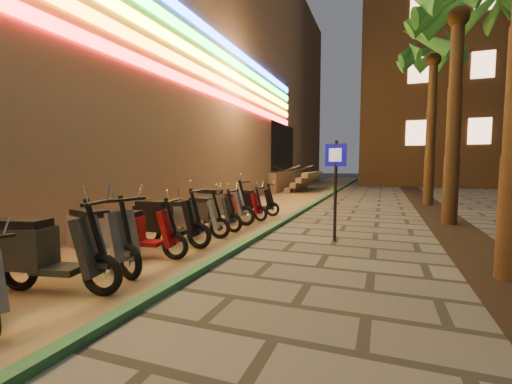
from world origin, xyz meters
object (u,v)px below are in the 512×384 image
at_px(scooter_7, 188,218).
at_px(scooter_3, 42,251).
at_px(scooter_6, 164,221).
at_px(scooter_8, 209,212).
at_px(pedestrian_sign, 335,177).
at_px(scooter_4, 99,237).
at_px(scooter_9, 218,205).
at_px(scooter_5, 136,232).
at_px(scooter_11, 251,201).
at_px(scooter_10, 240,205).

bearing_deg(scooter_7, scooter_3, -105.97).
relative_size(scooter_6, scooter_8, 1.12).
xyz_separation_m(pedestrian_sign, scooter_3, (-3.26, -4.47, -0.89)).
distance_m(scooter_6, scooter_8, 1.85).
xyz_separation_m(scooter_4, scooter_9, (-0.12, 4.54, 0.01)).
bearing_deg(scooter_4, scooter_5, 99.25).
distance_m(scooter_7, scooter_11, 3.82).
distance_m(scooter_4, scooter_10, 5.44).
bearing_deg(scooter_5, scooter_8, 80.54).
bearing_deg(scooter_11, scooter_7, -94.16).
bearing_deg(scooter_5, scooter_11, 79.30).
relative_size(scooter_5, scooter_9, 0.88).
xyz_separation_m(scooter_5, scooter_10, (0.09, 4.65, -0.03)).
distance_m(scooter_4, scooter_7, 2.57).
distance_m(scooter_8, scooter_9, 0.97).
height_order(scooter_3, scooter_6, scooter_3).
height_order(scooter_7, scooter_8, scooter_7).
distance_m(scooter_5, scooter_9, 3.76).
xyz_separation_m(scooter_5, scooter_8, (-0.02, 2.81, -0.01)).
height_order(scooter_5, scooter_9, scooter_9).
distance_m(pedestrian_sign, scooter_5, 4.28).
distance_m(scooter_6, scooter_9, 2.79).
xyz_separation_m(scooter_3, scooter_11, (0.12, 7.41, -0.08)).
xyz_separation_m(scooter_4, scooter_6, (0.01, 1.75, -0.01)).
height_order(scooter_6, scooter_10, scooter_6).
distance_m(pedestrian_sign, scooter_11, 4.41).
bearing_deg(pedestrian_sign, scooter_3, -107.77).
relative_size(pedestrian_sign, scooter_3, 1.22).
bearing_deg(scooter_7, scooter_10, 72.35).
xyz_separation_m(scooter_6, scooter_11, (0.17, 4.63, -0.06)).
relative_size(scooter_4, scooter_9, 0.98).
xyz_separation_m(scooter_5, scooter_7, (-0.01, 1.78, -0.00)).
height_order(scooter_5, scooter_8, scooter_5).
xyz_separation_m(pedestrian_sign, scooter_11, (-3.13, 2.94, -0.97)).
xyz_separation_m(scooter_3, scooter_7, (0.02, 3.60, -0.07)).
xyz_separation_m(scooter_5, scooter_9, (-0.21, 3.75, 0.07)).
distance_m(scooter_4, scooter_6, 1.75).
xyz_separation_m(scooter_3, scooter_10, (0.12, 6.47, -0.11)).
distance_m(scooter_4, scooter_9, 4.54).
bearing_deg(scooter_9, scooter_10, 74.14).
distance_m(scooter_5, scooter_6, 0.97).
bearing_deg(scooter_9, scooter_8, -75.75).
bearing_deg(scooter_5, pedestrian_sign, 29.66).
xyz_separation_m(pedestrian_sign, scooter_9, (-3.43, 1.10, -0.89)).
distance_m(pedestrian_sign, scooter_7, 3.48).
bearing_deg(scooter_9, scooter_3, -85.53).
height_order(scooter_9, scooter_11, scooter_9).
height_order(scooter_9, scooter_10, scooter_9).
bearing_deg(scooter_8, scooter_4, -86.34).
height_order(scooter_3, scooter_7, scooter_3).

